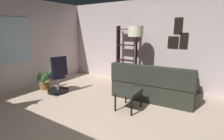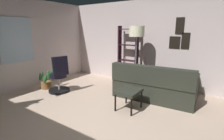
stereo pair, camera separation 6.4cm
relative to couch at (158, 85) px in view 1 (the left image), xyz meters
The scene contains 9 objects.
ground_plane 1.82m from the couch, 167.77° to the left, with size 5.11×6.14×0.10m, color beige.
wall_back_with_windows 4.03m from the couch, 116.82° to the left, with size 5.11×0.12×2.51m.
wall_right_with_frames 1.33m from the couch, 23.78° to the left, with size 0.12×6.14×2.51m.
couch is the anchor object (origin of this frame).
footstool 1.08m from the couch, 164.13° to the left, with size 0.52×0.43×0.43m.
office_chair 2.61m from the couch, 116.77° to the left, with size 0.56×0.57×0.99m.
bookshelf 1.44m from the couch, 64.35° to the left, with size 0.18×0.64×1.77m.
floor_lamp 1.45m from the couch, 74.57° to the left, with size 0.41×0.41×1.75m.
potted_plant 3.12m from the couch, 112.05° to the left, with size 0.49×0.53×0.60m.
Camera 1 is at (-2.32, -1.63, 1.67)m, focal length 27.51 mm.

